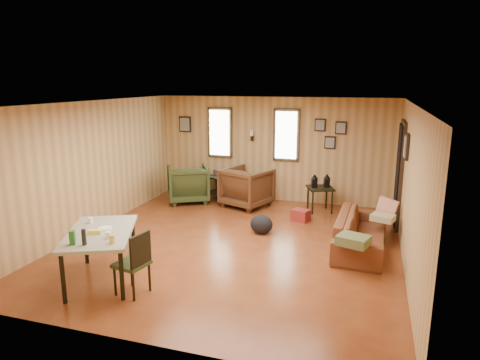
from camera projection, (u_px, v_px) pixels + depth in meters
The scene contains 11 objects.
room at pixel (247, 173), 7.30m from camera, with size 5.54×6.04×2.44m.
sofa at pixel (361, 226), 7.12m from camera, with size 1.96×0.57×0.77m, color brown.
recliner_brown at pixel (247, 185), 9.50m from camera, with size 0.93×0.87×0.96m, color #4D2C17.
recliner_green at pixel (188, 182), 9.89m from camera, with size 0.90×0.84×0.93m, color #2F3A1A.
end_table at pixel (219, 183), 10.02m from camera, with size 0.69×0.65×0.72m.
side_table at pixel (320, 186), 9.11m from camera, with size 0.67×0.67×0.83m.
cooler at pixel (301, 215), 8.57m from camera, with size 0.40×0.34×0.24m.
backpack at pixel (261, 224), 7.84m from camera, with size 0.49×0.42×0.36m.
sofa_pillows at pixel (371, 225), 6.79m from camera, with size 0.95×1.89×0.39m.
dining_table at pixel (100, 236), 5.89m from camera, with size 1.36×1.64×0.93m.
dining_chair at pixel (135, 260), 5.54m from camera, with size 0.45×0.45×0.86m.
Camera 1 is at (2.18, -6.57, 2.75)m, focal length 32.00 mm.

